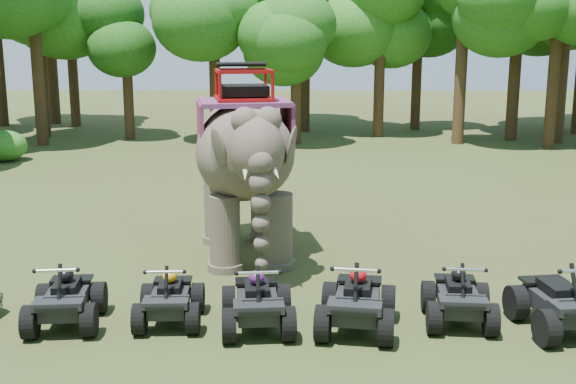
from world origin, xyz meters
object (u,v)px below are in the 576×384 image
atv_4 (459,291)px  atv_5 (561,294)px  elephant (245,162)px  atv_2 (257,295)px  atv_3 (357,294)px  atv_0 (65,292)px  atv_1 (169,292)px

atv_4 → atv_5: bearing=-6.3°
elephant → atv_5: (5.98, -4.51, -1.58)m
atv_2 → atv_5: 5.43m
atv_2 → atv_3: atv_3 is taller
atv_0 → elephant: bearing=49.6°
atv_0 → atv_3: bearing=-7.8°
atv_1 → atv_5: atv_5 is taller
elephant → atv_1: 4.72m
atv_4 → atv_5: 1.78m
atv_1 → atv_5: (7.07, -0.24, 0.09)m
atv_2 → atv_1: bearing=165.2°
atv_1 → atv_5: 7.07m
atv_3 → atv_2: bearing=-172.4°
atv_1 → atv_3: 3.44m
atv_0 → atv_3: (5.30, -0.12, 0.05)m
atv_0 → atv_4: bearing=-4.6°
atv_1 → atv_3: atv_3 is taller
atv_0 → atv_2: bearing=-8.2°
atv_5 → atv_0: bearing=170.9°
atv_0 → atv_5: bearing=-7.1°
atv_2 → atv_4: size_ratio=1.04×
atv_4 → elephant: bearing=139.6°
atv_3 → atv_4: 1.93m
atv_2 → atv_3: (1.79, -0.02, 0.04)m
atv_2 → atv_0: bearing=172.4°
atv_2 → atv_4: (3.69, 0.34, -0.02)m
atv_1 → atv_4: atv_4 is taller
elephant → atv_2: 4.84m
atv_1 → elephant: bearing=72.5°
atv_0 → atv_1: size_ratio=1.07×
elephant → atv_0: bearing=-134.4°
elephant → atv_1: (-1.09, -4.27, -1.68)m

